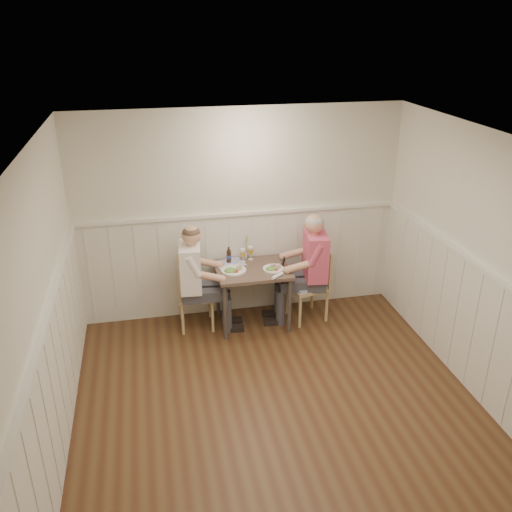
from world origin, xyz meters
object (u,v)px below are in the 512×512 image
Objects in this scene: diner_cream at (195,287)px; grass_vase at (245,247)px; dining_table at (253,276)px; man_in_pink at (311,276)px; beer_bottle at (229,256)px; chair_left at (191,291)px; chair_right at (311,281)px.

grass_vase is (0.67, 0.33, 0.32)m from diner_cream.
dining_table is 0.72m from man_in_pink.
man_in_pink reaches higher than beer_bottle.
grass_vase is at bearing 18.35° from chair_left.
diner_cream is 0.58m from beer_bottle.
man_in_pink reaches higher than dining_table.
chair_left is 0.86m from grass_vase.
diner_cream is (0.04, -0.09, 0.10)m from chair_left.
chair_left is 2.67× the size of grass_vase.
chair_left is 0.64× the size of diner_cream.
grass_vase reaches higher than dining_table.
grass_vase is at bearing 21.06° from beer_bottle.
chair_right is 2.79× the size of grass_vase.
man_in_pink is (-0.02, -0.05, 0.10)m from chair_right.
diner_cream is 6.66× the size of beer_bottle.
beer_bottle is 0.62× the size of grass_vase.
diner_cream is (-0.70, -0.02, -0.07)m from dining_table.
beer_bottle is (-1.00, 0.23, 0.34)m from chair_right.
chair_right is 0.11m from man_in_pink.
diner_cream is at bearing -64.16° from chair_left.
dining_table is 0.99× the size of chair_left.
grass_vase is at bearing 95.33° from dining_table.
chair_right is at bearing -22.11° from grass_vase.
chair_right is 1.08m from beer_bottle.
beer_bottle is at bearing -158.94° from grass_vase.
diner_cream is at bearing -151.92° from beer_bottle.
diner_cream is 0.81m from grass_vase.
chair_right is at bearing 64.45° from man_in_pink.
dining_table is at bearing -5.55° from chair_left.
man_in_pink is (0.72, -0.05, -0.05)m from dining_table.
dining_table is 4.24× the size of beer_bottle.
beer_bottle is (-0.97, 0.28, 0.24)m from man_in_pink.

